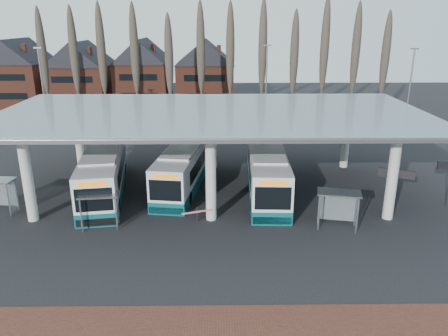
{
  "coord_description": "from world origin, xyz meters",
  "views": [
    {
      "loc": [
        0.54,
        -24.42,
        12.83
      ],
      "look_at": [
        0.92,
        7.0,
        2.12
      ],
      "focal_mm": 35.0,
      "sensor_mm": 36.0,
      "label": 1
    }
  ],
  "objects_px": {
    "bus_0": "(104,171)",
    "shelter_1": "(99,203)",
    "bus_1": "(184,166)",
    "shelter_2": "(338,201)",
    "bus_2": "(266,170)"
  },
  "relations": [
    {
      "from": "bus_0",
      "to": "shelter_1",
      "type": "xyz_separation_m",
      "value": [
        1.22,
        -6.17,
        0.03
      ]
    },
    {
      "from": "shelter_2",
      "to": "shelter_1",
      "type": "bearing_deg",
      "value": -169.08
    },
    {
      "from": "bus_0",
      "to": "bus_1",
      "type": "height_order",
      "value": "bus_0"
    },
    {
      "from": "bus_0",
      "to": "shelter_2",
      "type": "bearing_deg",
      "value": -29.67
    },
    {
      "from": "bus_0",
      "to": "bus_2",
      "type": "relative_size",
      "value": 1.02
    },
    {
      "from": "bus_2",
      "to": "shelter_2",
      "type": "distance_m",
      "value": 7.66
    },
    {
      "from": "shelter_1",
      "to": "bus_1",
      "type": "bearing_deg",
      "value": 51.41
    },
    {
      "from": "shelter_1",
      "to": "shelter_2",
      "type": "distance_m",
      "value": 15.34
    },
    {
      "from": "shelter_2",
      "to": "bus_0",
      "type": "bearing_deg",
      "value": 170.67
    },
    {
      "from": "bus_1",
      "to": "shelter_2",
      "type": "bearing_deg",
      "value": -29.12
    },
    {
      "from": "shelter_1",
      "to": "shelter_2",
      "type": "height_order",
      "value": "shelter_2"
    },
    {
      "from": "bus_2",
      "to": "bus_1",
      "type": "bearing_deg",
      "value": 170.81
    },
    {
      "from": "bus_0",
      "to": "bus_2",
      "type": "xyz_separation_m",
      "value": [
        12.64,
        0.15,
        -0.01
      ]
    },
    {
      "from": "bus_0",
      "to": "bus_2",
      "type": "height_order",
      "value": "bus_0"
    },
    {
      "from": "bus_2",
      "to": "shelter_2",
      "type": "bearing_deg",
      "value": -56.99
    }
  ]
}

